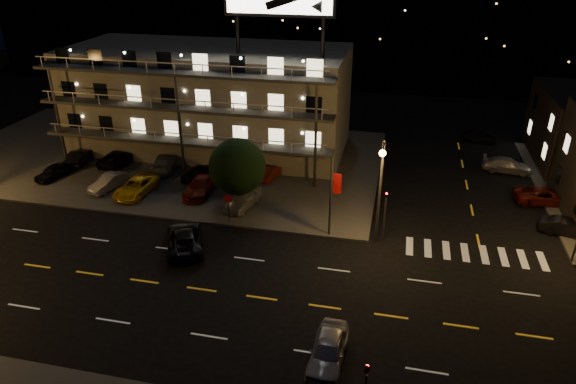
% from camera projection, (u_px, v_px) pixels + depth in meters
% --- Properties ---
extents(ground, '(140.00, 140.00, 0.00)m').
position_uv_depth(ground, '(231.00, 294.00, 32.54)').
color(ground, black).
rests_on(ground, ground).
extents(curb_nw, '(44.00, 24.00, 0.15)m').
position_uv_depth(curb_nw, '(163.00, 157.00, 52.73)').
color(curb_nw, '#3E3D3B').
rests_on(curb_nw, ground).
extents(motel, '(28.00, 13.80, 18.10)m').
position_uv_depth(motel, '(210.00, 99.00, 53.00)').
color(motel, gray).
rests_on(motel, ground).
extents(streetlight_nc, '(0.44, 1.92, 8.00)m').
position_uv_depth(streetlight_nc, '(380.00, 183.00, 35.62)').
color(streetlight_nc, '#2D2D30').
rests_on(streetlight_nc, ground).
extents(signal_nw, '(0.20, 0.27, 4.60)m').
position_uv_depth(signal_nw, '(385.00, 211.00, 37.08)').
color(signal_nw, '#2D2D30').
rests_on(signal_nw, ground).
extents(banner_north, '(0.83, 0.16, 6.40)m').
position_uv_depth(banner_north, '(332.00, 195.00, 37.37)').
color(banner_north, '#2D2D30').
rests_on(banner_north, ground).
extents(stop_sign, '(0.91, 0.11, 2.61)m').
position_uv_depth(stop_sign, '(228.00, 204.00, 39.86)').
color(stop_sign, '#2D2D30').
rests_on(stop_sign, ground).
extents(tree, '(4.76, 4.59, 6.00)m').
position_uv_depth(tree, '(237.00, 168.00, 41.10)').
color(tree, black).
rests_on(tree, curb_nw).
extents(lot_car_0, '(2.27, 3.89, 1.24)m').
position_uv_depth(lot_car_0, '(53.00, 172.00, 47.65)').
color(lot_car_0, black).
rests_on(lot_car_0, curb_nw).
extents(lot_car_1, '(2.36, 4.14, 1.29)m').
position_uv_depth(lot_car_1, '(109.00, 182.00, 45.54)').
color(lot_car_1, gray).
rests_on(lot_car_1, curb_nw).
extents(lot_car_2, '(2.70, 5.07, 1.36)m').
position_uv_depth(lot_car_2, '(136.00, 187.00, 44.64)').
color(lot_car_2, yellow).
rests_on(lot_car_2, curb_nw).
extents(lot_car_3, '(2.02, 4.90, 1.42)m').
position_uv_depth(lot_car_3, '(201.00, 186.00, 44.75)').
color(lot_car_3, '#63170E').
rests_on(lot_car_3, curb_nw).
extents(lot_car_4, '(2.61, 4.46, 1.42)m').
position_uv_depth(lot_car_4, '(243.00, 199.00, 42.46)').
color(lot_car_4, gray).
rests_on(lot_car_4, curb_nw).
extents(lot_car_5, '(2.19, 4.28, 1.34)m').
position_uv_depth(lot_car_5, '(79.00, 157.00, 50.73)').
color(lot_car_5, black).
rests_on(lot_car_5, curb_nw).
extents(lot_car_6, '(2.69, 5.05, 1.35)m').
position_uv_depth(lot_car_6, '(119.00, 157.00, 50.66)').
color(lot_car_6, black).
rests_on(lot_car_6, curb_nw).
extents(lot_car_7, '(2.88, 5.36, 1.48)m').
position_uv_depth(lot_car_7, '(166.00, 162.00, 49.47)').
color(lot_car_7, gray).
rests_on(lot_car_7, curb_nw).
extents(lot_car_8, '(3.18, 4.63, 1.46)m').
position_uv_depth(lot_car_8, '(202.00, 172.00, 47.27)').
color(lot_car_8, black).
rests_on(lot_car_8, curb_nw).
extents(lot_car_9, '(2.25, 3.96, 1.24)m').
position_uv_depth(lot_car_9, '(271.00, 172.00, 47.69)').
color(lot_car_9, '#63170E').
rests_on(lot_car_9, curb_nw).
extents(side_car_0, '(4.11, 2.33, 1.28)m').
position_uv_depth(side_car_0, '(568.00, 228.00, 38.67)').
color(side_car_0, black).
rests_on(side_car_0, ground).
extents(side_car_1, '(5.11, 2.72, 1.37)m').
position_uv_depth(side_car_1, '(545.00, 196.00, 43.38)').
color(side_car_1, '#63170E').
rests_on(side_car_1, ground).
extents(side_car_2, '(4.78, 2.39, 1.33)m').
position_uv_depth(side_car_2, '(508.00, 165.00, 49.27)').
color(side_car_2, gray).
rests_on(side_car_2, ground).
extents(side_car_3, '(3.92, 2.21, 1.26)m').
position_uv_depth(side_car_3, '(479.00, 136.00, 56.61)').
color(side_car_3, black).
rests_on(side_car_3, ground).
extents(road_car_east, '(1.97, 4.51, 1.51)m').
position_uv_depth(road_car_east, '(328.00, 350.00, 27.05)').
color(road_car_east, gray).
rests_on(road_car_east, ground).
extents(road_car_west, '(4.48, 5.97, 1.51)m').
position_uv_depth(road_car_west, '(185.00, 238.00, 37.11)').
color(road_car_west, black).
rests_on(road_car_west, ground).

